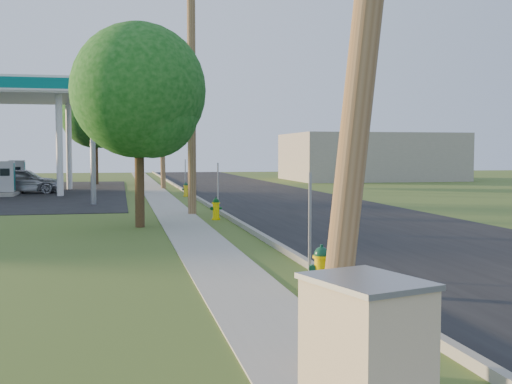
{
  "coord_description": "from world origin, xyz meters",
  "views": [
    {
      "loc": [
        -3.29,
        -7.53,
        2.38
      ],
      "look_at": [
        0.0,
        8.0,
        1.4
      ],
      "focal_mm": 45.0,
      "sensor_mm": 36.0,
      "label": 1
    }
  ],
  "objects_px": {
    "utility_pole_mid": "(192,85)",
    "hydrant_near": "(321,269)",
    "fuel_pump_se": "(17,179)",
    "hydrant_mid": "(216,209)",
    "utility_cabinet": "(365,381)",
    "tree_lot": "(97,115)",
    "fuel_pump_ne": "(6,182)",
    "utility_pole_far": "(162,115)",
    "price_pylon": "(92,85)",
    "tree_verge": "(142,96)",
    "car_silver": "(23,181)",
    "hydrant_far": "(186,189)"
  },
  "relations": [
    {
      "from": "utility_pole_mid",
      "to": "hydrant_near",
      "type": "xyz_separation_m",
      "value": [
        0.64,
        -14.21,
        -4.55
      ]
    },
    {
      "from": "fuel_pump_se",
      "to": "hydrant_mid",
      "type": "relative_size",
      "value": 4.0
    },
    {
      "from": "utility_pole_mid",
      "to": "utility_cabinet",
      "type": "height_order",
      "value": "utility_pole_mid"
    },
    {
      "from": "tree_lot",
      "to": "fuel_pump_ne",
      "type": "bearing_deg",
      "value": -111.64
    },
    {
      "from": "hydrant_mid",
      "to": "utility_cabinet",
      "type": "distance_m",
      "value": 18.21
    },
    {
      "from": "tree_lot",
      "to": "utility_pole_far",
      "type": "bearing_deg",
      "value": -56.24
    },
    {
      "from": "price_pylon",
      "to": "tree_verge",
      "type": "xyz_separation_m",
      "value": [
        1.9,
        -9.44,
        -1.27
      ]
    },
    {
      "from": "utility_pole_far",
      "to": "price_pylon",
      "type": "distance_m",
      "value": 13.11
    },
    {
      "from": "hydrant_near",
      "to": "utility_cabinet",
      "type": "xyz_separation_m",
      "value": [
        -1.63,
        -6.08,
        0.35
      ]
    },
    {
      "from": "hydrant_near",
      "to": "price_pylon",
      "type": "bearing_deg",
      "value": 102.96
    },
    {
      "from": "fuel_pump_se",
      "to": "car_silver",
      "type": "distance_m",
      "value": 2.45
    },
    {
      "from": "utility_pole_mid",
      "to": "fuel_pump_ne",
      "type": "relative_size",
      "value": 3.06
    },
    {
      "from": "tree_lot",
      "to": "hydrant_mid",
      "type": "height_order",
      "value": "tree_lot"
    },
    {
      "from": "hydrant_mid",
      "to": "car_silver",
      "type": "height_order",
      "value": "car_silver"
    },
    {
      "from": "utility_cabinet",
      "to": "car_silver",
      "type": "relative_size",
      "value": 0.34
    },
    {
      "from": "hydrant_near",
      "to": "hydrant_mid",
      "type": "distance_m",
      "value": 12.05
    },
    {
      "from": "fuel_pump_se",
      "to": "hydrant_mid",
      "type": "xyz_separation_m",
      "value": [
        9.5,
        -19.15,
        -0.33
      ]
    },
    {
      "from": "utility_pole_far",
      "to": "price_pylon",
      "type": "height_order",
      "value": "utility_pole_far"
    },
    {
      "from": "price_pylon",
      "to": "utility_cabinet",
      "type": "xyz_separation_m",
      "value": [
        2.91,
        -25.79,
        -4.69
      ]
    },
    {
      "from": "utility_pole_far",
      "to": "tree_verge",
      "type": "relative_size",
      "value": 1.47
    },
    {
      "from": "utility_pole_mid",
      "to": "fuel_pump_ne",
      "type": "distance_m",
      "value": 16.31
    },
    {
      "from": "price_pylon",
      "to": "tree_lot",
      "type": "xyz_separation_m",
      "value": [
        -0.44,
        18.99,
        -0.31
      ]
    },
    {
      "from": "hydrant_near",
      "to": "car_silver",
      "type": "height_order",
      "value": "car_silver"
    },
    {
      "from": "utility_cabinet",
      "to": "utility_pole_far",
      "type": "bearing_deg",
      "value": 88.52
    },
    {
      "from": "hydrant_far",
      "to": "utility_pole_far",
      "type": "bearing_deg",
      "value": 95.48
    },
    {
      "from": "hydrant_near",
      "to": "hydrant_mid",
      "type": "relative_size",
      "value": 1.02
    },
    {
      "from": "fuel_pump_ne",
      "to": "tree_lot",
      "type": "xyz_separation_m",
      "value": [
        4.56,
        11.49,
        4.4
      ]
    },
    {
      "from": "hydrant_near",
      "to": "hydrant_far",
      "type": "xyz_separation_m",
      "value": [
        0.13,
        24.24,
        -0.02
      ]
    },
    {
      "from": "price_pylon",
      "to": "hydrant_far",
      "type": "height_order",
      "value": "price_pylon"
    },
    {
      "from": "utility_pole_mid",
      "to": "tree_lot",
      "type": "xyz_separation_m",
      "value": [
        -4.34,
        24.49,
        0.17
      ]
    },
    {
      "from": "tree_lot",
      "to": "hydrant_far",
      "type": "relative_size",
      "value": 10.12
    },
    {
      "from": "car_silver",
      "to": "utility_pole_far",
      "type": "bearing_deg",
      "value": -65.4
    },
    {
      "from": "tree_verge",
      "to": "utility_cabinet",
      "type": "distance_m",
      "value": 16.73
    },
    {
      "from": "utility_pole_far",
      "to": "hydrant_far",
      "type": "relative_size",
      "value": 12.11
    },
    {
      "from": "utility_pole_mid",
      "to": "hydrant_far",
      "type": "distance_m",
      "value": 11.05
    },
    {
      "from": "utility_pole_far",
      "to": "car_silver",
      "type": "distance_m",
      "value": 9.76
    },
    {
      "from": "fuel_pump_se",
      "to": "tree_lot",
      "type": "bearing_deg",
      "value": 58.68
    },
    {
      "from": "price_pylon",
      "to": "car_silver",
      "type": "bearing_deg",
      "value": 115.27
    },
    {
      "from": "utility_pole_mid",
      "to": "hydrant_mid",
      "type": "distance_m",
      "value": 5.08
    },
    {
      "from": "utility_pole_mid",
      "to": "price_pylon",
      "type": "height_order",
      "value": "utility_pole_mid"
    },
    {
      "from": "fuel_pump_ne",
      "to": "hydrant_near",
      "type": "bearing_deg",
      "value": -70.68
    },
    {
      "from": "price_pylon",
      "to": "car_silver",
      "type": "distance_m",
      "value": 11.15
    },
    {
      "from": "hydrant_near",
      "to": "utility_cabinet",
      "type": "relative_size",
      "value": 0.55
    },
    {
      "from": "tree_lot",
      "to": "car_silver",
      "type": "relative_size",
      "value": 1.82
    },
    {
      "from": "fuel_pump_ne",
      "to": "fuel_pump_se",
      "type": "xyz_separation_m",
      "value": [
        0.0,
        4.0,
        0.0
      ]
    },
    {
      "from": "tree_lot",
      "to": "car_silver",
      "type": "xyz_separation_m",
      "value": [
        -3.88,
        -9.85,
        -4.37
      ]
    },
    {
      "from": "utility_pole_mid",
      "to": "fuel_pump_se",
      "type": "distance_m",
      "value": 19.65
    },
    {
      "from": "utility_pole_far",
      "to": "price_pylon",
      "type": "relative_size",
      "value": 1.39
    },
    {
      "from": "utility_pole_far",
      "to": "fuel_pump_se",
      "type": "xyz_separation_m",
      "value": [
        -8.9,
        -1.0,
        -4.08
      ]
    },
    {
      "from": "price_pylon",
      "to": "tree_verge",
      "type": "relative_size",
      "value": 1.06
    }
  ]
}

